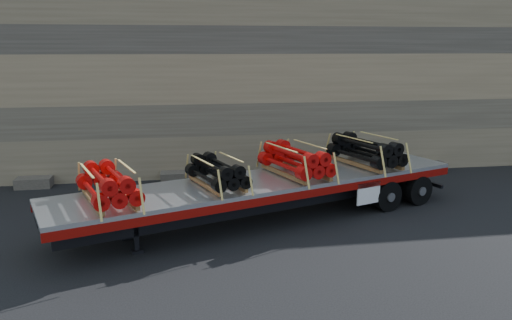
{
  "coord_description": "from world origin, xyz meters",
  "views": [
    {
      "loc": [
        -2.96,
        -13.33,
        4.86
      ],
      "look_at": [
        -0.62,
        1.2,
        1.51
      ],
      "focal_mm": 35.0,
      "sensor_mm": 36.0,
      "label": 1
    }
  ],
  "objects": [
    {
      "name": "ground",
      "position": [
        0.0,
        0.0,
        0.0
      ],
      "size": [
        120.0,
        120.0,
        0.0
      ],
      "primitive_type": "plane",
      "color": "black",
      "rests_on": "ground"
    },
    {
      "name": "bundle_midfront",
      "position": [
        -1.94,
        -0.46,
        1.57
      ],
      "size": [
        1.66,
        2.29,
        0.73
      ],
      "primitive_type": null,
      "rotation": [
        0.0,
        0.0,
        0.34
      ],
      "color": "black",
      "rests_on": "trailer"
    },
    {
      "name": "bundle_midrear",
      "position": [
        0.41,
        0.37,
        1.63
      ],
      "size": [
        1.91,
        2.63,
        0.84
      ],
      "primitive_type": null,
      "rotation": [
        0.0,
        0.0,
        0.34
      ],
      "color": "red",
      "rests_on": "trailer"
    },
    {
      "name": "bundle_front",
      "position": [
        -4.63,
        -1.42,
        1.61
      ],
      "size": [
        1.82,
        2.5,
        0.8
      ],
      "primitive_type": null,
      "rotation": [
        0.0,
        0.0,
        0.34
      ],
      "color": "red",
      "rests_on": "trailer"
    },
    {
      "name": "bundle_rear",
      "position": [
        2.88,
        1.24,
        1.64
      ],
      "size": [
        1.97,
        2.71,
        0.87
      ],
      "primitive_type": null,
      "rotation": [
        0.0,
        0.0,
        0.34
      ],
      "color": "black",
      "rests_on": "trailer"
    },
    {
      "name": "trailer",
      "position": [
        -0.51,
        0.04,
        0.6
      ],
      "size": [
        12.16,
        6.22,
        1.21
      ],
      "primitive_type": null,
      "rotation": [
        0.0,
        0.0,
        0.34
      ],
      "color": "#B7BABF",
      "rests_on": "ground"
    },
    {
      "name": "rock_wall",
      "position": [
        0.0,
        6.5,
        3.5
      ],
      "size": [
        44.0,
        3.0,
        7.0
      ],
      "primitive_type": "cube",
      "color": "#7A6B54",
      "rests_on": "ground"
    }
  ]
}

